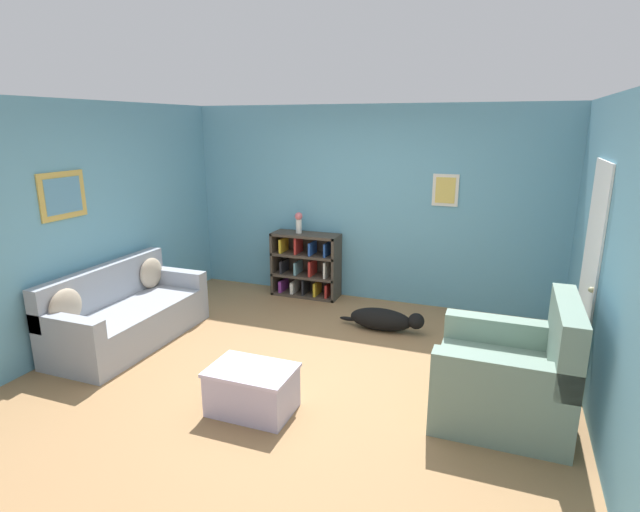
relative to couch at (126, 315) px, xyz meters
The scene contains 10 objects.
ground_plane 2.13m from the couch, ahead, with size 14.00×14.00×0.00m, color #997047.
wall_back 3.32m from the couch, 48.30° to the left, with size 5.60×0.13×2.60m.
wall_left 1.10m from the couch, 165.75° to the left, with size 0.13×5.00×2.60m.
wall_right 4.76m from the couch, ahead, with size 0.16×5.00×2.60m.
couch is the anchor object (origin of this frame).
bookshelf 2.50m from the couch, 58.99° to the left, with size 0.94×0.35×0.89m.
recliner_chair 3.99m from the couch, ahead, with size 1.03×1.02×1.04m.
coffee_table 2.13m from the couch, 21.18° to the right, with size 0.71×0.49×0.39m.
dog 2.92m from the couch, 26.03° to the left, with size 1.02×0.24×0.27m.
vase 2.54m from the couch, 60.72° to the left, with size 0.11×0.11×0.29m.
Camera 1 is at (1.73, -4.19, 2.36)m, focal length 28.00 mm.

